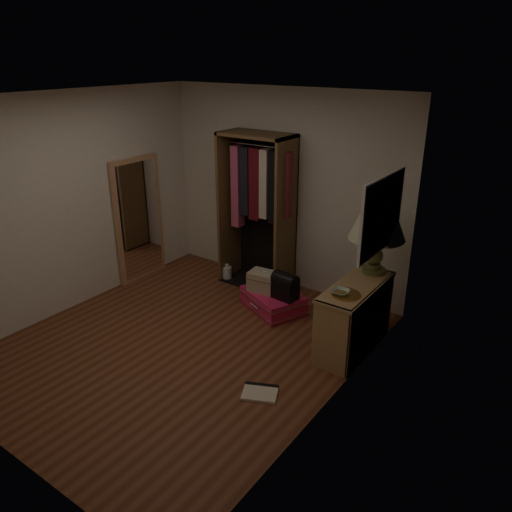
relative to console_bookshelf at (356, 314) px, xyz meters
The scene contains 13 objects.
ground 1.90m from the console_bookshelf, 145.77° to the right, with size 4.00×4.00×0.00m, color #5E2F1A.
room_walls 2.09m from the console_bookshelf, 145.57° to the right, with size 3.52×4.02×2.60m.
console_bookshelf is the anchor object (origin of this frame).
open_wardrobe 2.07m from the console_bookshelf, 157.60° to the left, with size 1.00×0.50×2.05m.
floor_mirror 3.27m from the console_bookshelf, behind, with size 0.06×0.80×1.70m.
pink_suitcase 1.22m from the console_bookshelf, behind, with size 0.92×0.81×0.23m.
train_case 1.31m from the console_bookshelf, behind, with size 0.39×0.29×0.27m.
black_bag 0.99m from the console_bookshelf, behind, with size 0.32×0.23×0.33m.
table_lamp 0.98m from the console_bookshelf, 89.25° to the left, with size 0.77×0.77×0.75m.
brass_tray 0.48m from the console_bookshelf, 89.09° to the right, with size 0.36×0.36×0.02m.
ceramic_bowl 0.50m from the console_bookshelf, 97.96° to the right, with size 0.18×0.18×0.04m, color #A1C1A7.
white_jug 2.28m from the console_bookshelf, 165.78° to the left, with size 0.17×0.17×0.23m.
floor_book 1.36m from the console_bookshelf, 106.10° to the right, with size 0.40×0.37×0.03m.
Camera 1 is at (3.37, -3.39, 2.99)m, focal length 35.00 mm.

